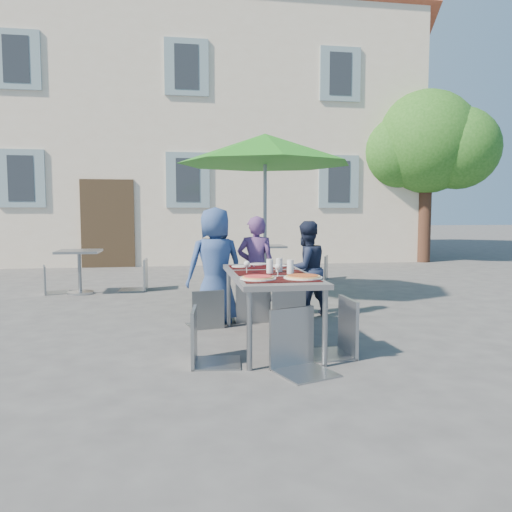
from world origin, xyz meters
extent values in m
plane|color=#3F3F41|center=(0.00, 0.00, 0.00)|extent=(90.00, 90.00, 0.00)
cube|color=beige|center=(0.00, 11.50, 3.50)|extent=(13.00, 8.00, 7.00)
cube|color=#963B26|center=(0.00, 11.50, 7.00)|extent=(13.60, 8.20, 8.20)
cube|color=#38291B|center=(-2.00, 7.47, 1.10)|extent=(1.30, 0.06, 2.20)
cube|color=gray|center=(-4.00, 7.47, 2.20)|extent=(1.10, 0.06, 1.40)
cube|color=#262B33|center=(-4.00, 7.45, 2.20)|extent=(0.60, 0.04, 1.10)
cube|color=gray|center=(-4.00, 7.47, 5.00)|extent=(1.10, 0.06, 1.40)
cube|color=#262B33|center=(-4.00, 7.45, 5.00)|extent=(0.60, 0.04, 1.10)
cube|color=gray|center=(0.00, 7.47, 2.20)|extent=(1.10, 0.06, 1.40)
cube|color=#262B33|center=(0.00, 7.45, 2.20)|extent=(0.60, 0.04, 1.10)
cube|color=gray|center=(0.00, 7.47, 5.00)|extent=(1.10, 0.06, 1.40)
cube|color=#262B33|center=(0.00, 7.45, 5.00)|extent=(0.60, 0.04, 1.10)
cube|color=gray|center=(4.00, 7.47, 2.20)|extent=(1.10, 0.06, 1.40)
cube|color=#262B33|center=(4.00, 7.45, 2.20)|extent=(0.60, 0.04, 1.10)
cube|color=gray|center=(4.00, 7.47, 5.00)|extent=(1.10, 0.06, 1.40)
cube|color=#262B33|center=(4.00, 7.45, 5.00)|extent=(0.60, 0.04, 1.10)
cylinder|color=#3F261B|center=(6.50, 7.50, 1.40)|extent=(0.36, 0.36, 2.80)
sphere|color=#1C5416|center=(6.50, 7.50, 3.30)|extent=(2.80, 2.80, 2.80)
sphere|color=#1C5416|center=(5.70, 7.80, 3.00)|extent=(2.00, 2.00, 2.00)
sphere|color=#1C5416|center=(7.20, 7.10, 3.10)|extent=(2.20, 2.20, 2.20)
sphere|color=#1C5416|center=(6.70, 8.10, 3.80)|extent=(1.80, 1.80, 1.80)
cube|color=#3F3E43|center=(0.64, -0.37, 0.72)|extent=(0.80, 1.85, 0.05)
cylinder|color=gray|center=(0.30, -1.23, 0.35)|extent=(0.05, 0.05, 0.70)
cylinder|color=gray|center=(0.98, -1.23, 0.35)|extent=(0.05, 0.05, 0.70)
cylinder|color=gray|center=(0.30, 0.50, 0.35)|extent=(0.05, 0.05, 0.70)
cylinder|color=gray|center=(0.98, 0.50, 0.35)|extent=(0.05, 0.05, 0.70)
cube|color=black|center=(0.64, -0.92, 0.75)|extent=(0.70, 0.42, 0.01)
cube|color=black|center=(0.64, -0.37, 0.75)|extent=(0.70, 0.42, 0.01)
cube|color=black|center=(0.64, 0.18, 0.75)|extent=(0.70, 0.42, 0.01)
cylinder|color=white|center=(0.44, -0.88, 0.76)|extent=(0.34, 0.34, 0.01)
cylinder|color=tan|center=(0.44, -0.88, 0.77)|extent=(0.30, 0.30, 0.01)
cylinder|color=#AE1013|center=(0.44, -0.88, 0.78)|extent=(0.26, 0.26, 0.01)
cylinder|color=white|center=(0.87, -0.88, 0.76)|extent=(0.37, 0.37, 0.01)
cylinder|color=tan|center=(0.87, -0.88, 0.77)|extent=(0.33, 0.33, 0.01)
cylinder|color=maroon|center=(0.87, -0.88, 0.78)|extent=(0.29, 0.29, 0.01)
cylinder|color=silver|center=(0.63, -0.44, 0.82)|extent=(0.07, 0.07, 0.15)
cylinder|color=silver|center=(0.75, -0.34, 0.82)|extent=(0.07, 0.07, 0.15)
cylinder|color=silver|center=(0.83, -0.53, 0.82)|extent=(0.07, 0.07, 0.15)
cylinder|color=silver|center=(0.40, -0.38, 0.75)|extent=(0.06, 0.06, 0.00)
cylinder|color=silver|center=(0.40, -0.38, 0.79)|extent=(0.01, 0.01, 0.08)
sphere|color=silver|center=(0.40, -0.38, 0.85)|extent=(0.06, 0.06, 0.06)
cylinder|color=silver|center=(0.66, -0.69, 0.75)|extent=(0.06, 0.06, 0.00)
cylinder|color=silver|center=(0.66, -0.69, 0.79)|extent=(0.01, 0.01, 0.08)
sphere|color=silver|center=(0.66, -0.69, 0.85)|extent=(0.06, 0.06, 0.06)
cylinder|color=white|center=(0.42, 0.22, 0.76)|extent=(0.22, 0.22, 0.01)
cube|color=#B7BBBF|center=(0.56, 0.22, 0.76)|extent=(0.02, 0.18, 0.00)
cylinder|color=white|center=(0.85, 0.20, 0.76)|extent=(0.22, 0.22, 0.01)
cube|color=#B7BBBF|center=(0.99, 0.20, 0.76)|extent=(0.02, 0.18, 0.00)
cylinder|color=white|center=(0.66, 0.44, 0.76)|extent=(0.22, 0.22, 0.01)
cube|color=#B7BBBF|center=(0.80, 0.44, 0.76)|extent=(0.02, 0.18, 0.00)
imported|color=navy|center=(0.16, 0.71, 0.72)|extent=(0.79, 0.59, 1.44)
imported|color=#523368|center=(0.69, 0.83, 0.67)|extent=(0.54, 0.42, 1.33)
imported|color=#1B223B|center=(1.37, 0.89, 0.63)|extent=(0.70, 0.55, 1.27)
cube|color=gray|center=(0.01, 0.54, 0.42)|extent=(0.46, 0.46, 0.03)
cube|color=gray|center=(0.05, 0.36, 0.65)|extent=(0.39, 0.10, 0.46)
cylinder|color=gray|center=(0.14, 0.74, 0.20)|extent=(0.02, 0.02, 0.41)
cylinder|color=gray|center=(-0.19, 0.67, 0.20)|extent=(0.02, 0.02, 0.41)
cylinder|color=gray|center=(0.21, 0.41, 0.20)|extent=(0.02, 0.02, 0.41)
cylinder|color=gray|center=(-0.12, 0.35, 0.20)|extent=(0.02, 0.02, 0.41)
cube|color=gray|center=(0.64, 0.83, 0.47)|extent=(0.47, 0.47, 0.03)
cube|color=gray|center=(0.62, 0.62, 0.73)|extent=(0.44, 0.06, 0.52)
cylinder|color=gray|center=(0.84, 1.00, 0.23)|extent=(0.02, 0.02, 0.46)
cylinder|color=gray|center=(0.46, 1.03, 0.23)|extent=(0.02, 0.02, 0.46)
cylinder|color=gray|center=(0.81, 0.63, 0.23)|extent=(0.02, 0.02, 0.46)
cylinder|color=gray|center=(0.44, 0.65, 0.23)|extent=(0.02, 0.02, 0.46)
cube|color=gray|center=(1.09, 0.53, 0.44)|extent=(0.53, 0.53, 0.03)
cube|color=gray|center=(1.02, 0.35, 0.68)|extent=(0.39, 0.18, 0.49)
cylinder|color=gray|center=(1.32, 0.62, 0.21)|extent=(0.02, 0.02, 0.43)
cylinder|color=gray|center=(1.00, 0.76, 0.21)|extent=(0.02, 0.02, 0.43)
cylinder|color=gray|center=(1.19, 0.30, 0.21)|extent=(0.02, 0.02, 0.43)
cylinder|color=gray|center=(0.86, 0.43, 0.21)|extent=(0.02, 0.02, 0.43)
cube|color=gray|center=(0.04, -1.00, 0.46)|extent=(0.47, 0.47, 0.03)
cube|color=gray|center=(-0.17, -0.98, 0.72)|extent=(0.08, 0.43, 0.51)
cylinder|color=gray|center=(0.20, -1.20, 0.22)|extent=(0.02, 0.02, 0.45)
cylinder|color=gray|center=(0.24, -0.84, 0.22)|extent=(0.02, 0.02, 0.45)
cylinder|color=gray|center=(-0.17, -1.16, 0.22)|extent=(0.02, 0.02, 0.45)
cylinder|color=gray|center=(-0.13, -0.80, 0.22)|extent=(0.02, 0.02, 0.45)
cube|color=#92969D|center=(1.10, -0.90, 0.50)|extent=(0.48, 0.48, 0.03)
cube|color=#92969D|center=(1.32, -0.89, 0.77)|extent=(0.05, 0.46, 0.55)
cylinder|color=#92969D|center=(0.90, -0.71, 0.24)|extent=(0.02, 0.02, 0.49)
cylinder|color=#92969D|center=(0.91, -1.11, 0.24)|extent=(0.02, 0.02, 0.49)
cylinder|color=#92969D|center=(1.29, -0.70, 0.24)|extent=(0.02, 0.02, 0.49)
cylinder|color=#92969D|center=(1.31, -1.09, 0.24)|extent=(0.02, 0.02, 0.49)
cube|color=gray|center=(0.76, -1.40, 0.48)|extent=(0.58, 0.58, 0.03)
cube|color=gray|center=(0.69, -1.20, 0.75)|extent=(0.44, 0.18, 0.54)
cylinder|color=gray|center=(0.64, -1.65, 0.24)|extent=(0.02, 0.02, 0.47)
cylinder|color=gray|center=(1.01, -1.52, 0.24)|extent=(0.02, 0.02, 0.47)
cylinder|color=gray|center=(0.51, -1.29, 0.24)|extent=(0.02, 0.02, 0.47)
cylinder|color=gray|center=(0.88, -1.16, 0.24)|extent=(0.02, 0.02, 0.47)
cylinder|color=#B7BBBF|center=(1.07, 2.28, 0.05)|extent=(0.50, 0.50, 0.10)
cylinder|color=gray|center=(1.07, 2.28, 1.21)|extent=(0.06, 0.06, 2.41)
cone|color=#1F7B1B|center=(1.07, 2.28, 2.36)|extent=(2.73, 2.73, 0.47)
cylinder|color=#B7BBBF|center=(-1.93, 3.29, 0.02)|extent=(0.44, 0.44, 0.04)
cylinder|color=gray|center=(-1.93, 3.29, 0.35)|extent=(0.06, 0.06, 0.69)
cube|color=gray|center=(-1.93, 3.29, 0.72)|extent=(0.69, 0.69, 0.04)
cube|color=gray|center=(-2.34, 3.45, 0.43)|extent=(0.50, 0.50, 0.03)
cube|color=gray|center=(-2.53, 3.39, 0.67)|extent=(0.14, 0.40, 0.48)
cylinder|color=gray|center=(-2.13, 3.33, 0.21)|extent=(0.02, 0.02, 0.42)
cylinder|color=gray|center=(-2.22, 3.66, 0.21)|extent=(0.02, 0.02, 0.42)
cylinder|color=gray|center=(-2.46, 3.23, 0.21)|extent=(0.02, 0.02, 0.42)
cylinder|color=gray|center=(-2.55, 3.57, 0.21)|extent=(0.02, 0.02, 0.42)
cube|color=#8E9499|center=(-1.08, 3.56, 0.50)|extent=(0.49, 0.49, 0.03)
cube|color=#8E9499|center=(-0.86, 3.55, 0.78)|extent=(0.05, 0.47, 0.56)
cylinder|color=#8E9499|center=(-1.27, 3.77, 0.24)|extent=(0.02, 0.02, 0.49)
cylinder|color=#8E9499|center=(-1.29, 3.37, 0.24)|extent=(0.02, 0.02, 0.49)
cylinder|color=#8E9499|center=(-0.87, 3.75, 0.24)|extent=(0.02, 0.02, 0.49)
cylinder|color=#8E9499|center=(-0.89, 3.35, 0.24)|extent=(0.02, 0.02, 0.49)
cylinder|color=#B7BBBF|center=(1.57, 4.61, 0.02)|extent=(0.44, 0.44, 0.04)
cylinder|color=gray|center=(1.57, 4.61, 0.33)|extent=(0.06, 0.06, 0.65)
cube|color=gray|center=(1.57, 4.61, 0.68)|extent=(0.65, 0.65, 0.04)
cube|color=#91979C|center=(1.34, 4.37, 0.48)|extent=(0.50, 0.50, 0.03)
cube|color=#91979C|center=(1.12, 4.35, 0.75)|extent=(0.08, 0.45, 0.54)
cylinder|color=#91979C|center=(1.55, 4.20, 0.24)|extent=(0.02, 0.02, 0.47)
cylinder|color=#91979C|center=(1.51, 4.58, 0.24)|extent=(0.02, 0.02, 0.47)
cylinder|color=#91979C|center=(1.17, 4.16, 0.24)|extent=(0.02, 0.02, 0.47)
cylinder|color=#91979C|center=(1.12, 4.54, 0.24)|extent=(0.02, 0.02, 0.47)
cube|color=gray|center=(2.56, 4.50, 0.44)|extent=(0.54, 0.54, 0.03)
cube|color=gray|center=(2.74, 4.42, 0.69)|extent=(0.19, 0.39, 0.49)
cylinder|color=gray|center=(2.47, 4.73, 0.22)|extent=(0.02, 0.02, 0.43)
cylinder|color=gray|center=(2.32, 4.41, 0.22)|extent=(0.02, 0.02, 0.43)
cylinder|color=gray|center=(2.79, 4.59, 0.22)|extent=(0.02, 0.02, 0.43)
cylinder|color=gray|center=(2.65, 4.26, 0.22)|extent=(0.02, 0.02, 0.43)
camera|label=1|loc=(-0.32, -5.45, 1.38)|focal=35.00mm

